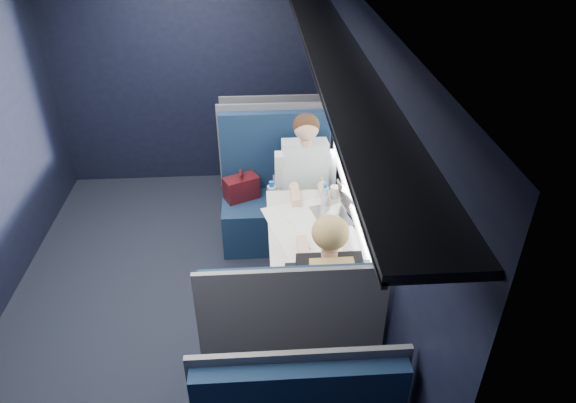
{
  "coord_description": "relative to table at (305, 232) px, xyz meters",
  "views": [
    {
      "loc": [
        0.7,
        -3.15,
        2.98
      ],
      "look_at": [
        0.9,
        0.0,
        0.95
      ],
      "focal_mm": 32.0,
      "sensor_mm": 36.0,
      "label": 1
    }
  ],
  "objects": [
    {
      "name": "man",
      "position": [
        0.07,
        0.7,
        0.06
      ],
      "size": [
        0.53,
        0.56,
        1.32
      ],
      "color": "black",
      "rests_on": "ground"
    },
    {
      "name": "table",
      "position": [
        0.0,
        0.0,
        0.0
      ],
      "size": [
        0.62,
        1.0,
        0.74
      ],
      "color": "#54565E",
      "rests_on": "ground"
    },
    {
      "name": "room_shell",
      "position": [
        -1.01,
        0.0,
        0.81
      ],
      "size": [
        3.0,
        4.4,
        2.4
      ],
      "color": "black",
      "rests_on": "ground"
    },
    {
      "name": "woman",
      "position": [
        0.07,
        -0.71,
        0.06
      ],
      "size": [
        0.53,
        0.56,
        1.32
      ],
      "color": "black",
      "rests_on": "ground"
    },
    {
      "name": "papers",
      "position": [
        0.06,
        -0.1,
        0.08
      ],
      "size": [
        0.79,
        0.97,
        0.01
      ],
      "primitive_type": "cube",
      "rotation": [
        0.0,
        0.0,
        0.27
      ],
      "color": "white",
      "rests_on": "table"
    },
    {
      "name": "ground",
      "position": [
        -1.03,
        0.0,
        -0.67
      ],
      "size": [
        2.8,
        4.2,
        0.01
      ],
      "primitive_type": "cube",
      "color": "black"
    },
    {
      "name": "bottle_small",
      "position": [
        0.18,
        0.25,
        0.17
      ],
      "size": [
        0.06,
        0.06,
        0.2
      ],
      "color": "silver",
      "rests_on": "table"
    },
    {
      "name": "seat_bay_near",
      "position": [
        -0.19,
        0.87,
        -0.24
      ],
      "size": [
        1.04,
        0.62,
        1.26
      ],
      "color": "#0C1C37",
      "rests_on": "ground"
    },
    {
      "name": "seat_row_front",
      "position": [
        -0.18,
        1.8,
        -0.25
      ],
      "size": [
        1.04,
        0.51,
        1.16
      ],
      "color": "#0C1C37",
      "rests_on": "ground"
    },
    {
      "name": "laptop",
      "position": [
        0.26,
        0.08,
        0.15
      ],
      "size": [
        0.33,
        0.38,
        0.25
      ],
      "color": "silver",
      "rests_on": "table"
    },
    {
      "name": "cup",
      "position": [
        0.27,
        0.38,
        0.12
      ],
      "size": [
        0.07,
        0.07,
        0.09
      ],
      "primitive_type": "cylinder",
      "color": "white",
      "rests_on": "table"
    },
    {
      "name": "seat_bay_far",
      "position": [
        -0.18,
        -0.87,
        -0.25
      ],
      "size": [
        1.04,
        0.62,
        1.26
      ],
      "color": "#0C1C37",
      "rests_on": "ground"
    }
  ]
}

